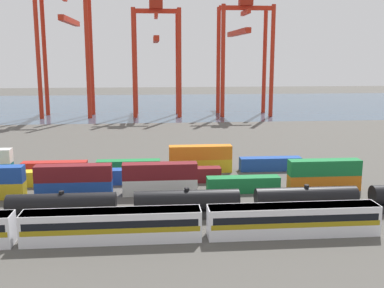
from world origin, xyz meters
The scene contains 22 objects.
ground_plane centered at (0.00, 40.00, 0.00)m, with size 420.00×420.00×0.00m, color #4C4944.
harbour_water centered at (0.00, 134.70, 0.00)m, with size 400.00×110.00×0.01m, color #384C60.
passenger_train centered at (3.13, -19.50, 2.14)m, with size 66.88×3.14×3.90m.
freight_tank_row centered at (12.86, -11.87, 2.01)m, with size 83.02×2.82×4.28m.
shipping_container_4 centered at (-4.44, -0.49, 1.30)m, with size 12.10×2.44×2.60m, color #1C4299.
shipping_container_5 centered at (-4.44, -0.49, 3.90)m, with size 12.10×2.44×2.60m, color maroon.
shipping_container_6 centered at (9.33, -0.49, 1.30)m, with size 12.10×2.44×2.60m, color silver.
shipping_container_7 centered at (9.33, -0.49, 3.90)m, with size 12.10×2.44×2.60m, color maroon.
shipping_container_8 centered at (23.11, -0.49, 1.30)m, with size 12.10×2.44×2.60m, color #197538.
shipping_container_9 centered at (36.89, -0.49, 1.30)m, with size 12.10×2.44×2.60m, color orange.
shipping_container_10 centered at (36.89, -0.49, 3.90)m, with size 12.10×2.44×2.60m, color #197538.
shipping_container_14 centered at (-11.86, 6.50, 1.30)m, with size 12.10×2.44×2.60m, color gold.
shipping_container_15 centered at (1.23, 6.50, 1.30)m, with size 12.10×2.44×2.60m, color #1C4299.
shipping_container_16 centered at (14.31, 6.50, 1.30)m, with size 12.10×2.44×2.60m, color maroon.
shipping_container_20 centered at (-10.26, 13.50, 1.30)m, with size 12.10×2.44×2.60m, color #AD211C.
shipping_container_21 centered at (3.60, 13.50, 1.30)m, with size 12.10×2.44×2.60m, color #197538.
shipping_container_22 centered at (17.46, 13.50, 1.30)m, with size 12.10×2.44×2.60m, color gold.
shipping_container_23 centered at (17.46, 13.50, 3.90)m, with size 12.10×2.44×2.60m, color orange.
shipping_container_24 centered at (31.31, 13.50, 1.30)m, with size 12.10×2.44×2.60m, color #1C4299.
gantry_crane_west centered at (-22.19, 101.87, 29.06)m, with size 18.46×37.57×47.68m.
gantry_crane_central centered at (10.40, 101.50, 25.05)m, with size 17.58×34.04×41.71m.
gantry_crane_east centered at (42.98, 102.51, 26.53)m, with size 19.55×40.77×43.06m.
Camera 1 is at (8.11, -73.80, 22.54)m, focal length 43.47 mm.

